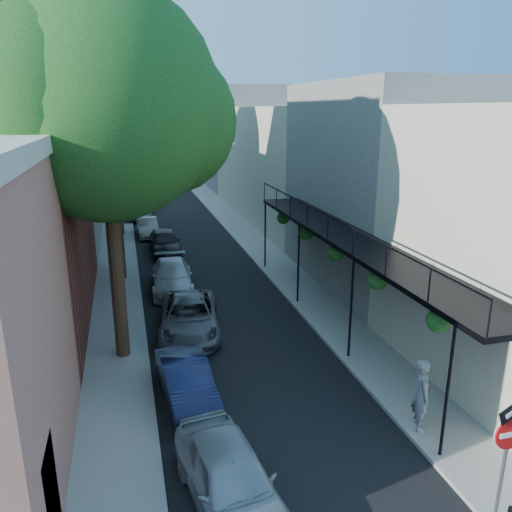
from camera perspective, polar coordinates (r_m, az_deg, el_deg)
road_surface at (r=36.44m, az=-9.18°, el=3.80°), size 6.00×64.00×0.01m
sidewalk_left at (r=36.28m, az=-15.48°, el=3.45°), size 2.00×64.00×0.12m
sidewalk_right at (r=37.01m, az=-3.00°, el=4.28°), size 2.00×64.00×0.12m
buildings_left at (r=34.82m, az=-24.98°, el=10.15°), size 10.10×59.10×12.00m
buildings_right at (r=37.19m, az=4.76°, el=11.11°), size 9.80×55.00×10.00m
sign_post at (r=10.84m, az=27.00°, el=-18.08°), size 0.89×0.17×2.99m
oak_near at (r=15.68m, az=-15.41°, el=15.96°), size 7.48×6.80×11.42m
oak_mid at (r=23.66m, az=-15.39°, el=13.95°), size 6.60×6.00×10.20m
oak_far at (r=32.69m, az=-15.44°, el=16.60°), size 7.70×7.00×11.90m
parked_car_a at (r=11.05m, az=-2.95°, el=-24.07°), size 2.14×4.20×1.37m
parked_car_b at (r=14.39m, az=-7.94°, el=-14.05°), size 1.54×3.69×1.19m
parked_car_c at (r=18.34m, az=-7.62°, el=-6.89°), size 2.67×4.81×1.27m
parked_car_d at (r=22.75m, az=-9.57°, el=-2.31°), size 2.03×4.44×1.26m
parked_car_e at (r=28.52m, az=-10.37°, el=1.60°), size 1.65×3.99×1.35m
parked_car_f at (r=32.71m, az=-12.27°, el=3.22°), size 1.33×3.54×1.16m
parked_car_g at (r=38.50m, az=-13.41°, el=5.26°), size 2.70×5.04×1.35m
pedestrian at (r=13.47m, az=18.47°, el=-14.73°), size 0.70×0.82×1.91m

